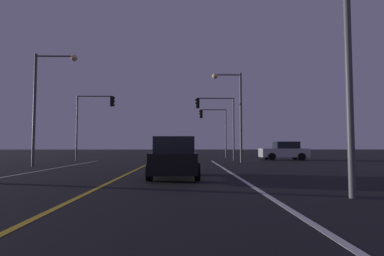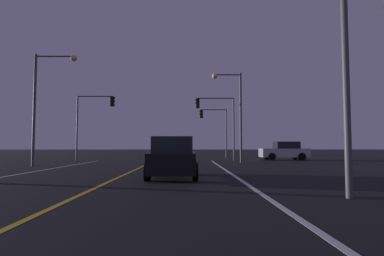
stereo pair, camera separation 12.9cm
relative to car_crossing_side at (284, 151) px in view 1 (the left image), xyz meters
name	(u,v)px [view 1 (the left image)]	position (x,y,z in m)	size (l,w,h in m)	color
lane_edge_right	(251,185)	(-6.88, -17.76, -0.82)	(0.16, 32.62, 0.01)	silver
lane_center_divider	(103,186)	(-11.86, -17.76, -0.82)	(0.16, 32.62, 0.01)	gold
car_crossing_side	(284,151)	(0.00, 0.00, 0.00)	(4.30, 2.02, 1.70)	black
car_lead_same_lane	(175,158)	(-9.56, -15.22, 0.00)	(2.02, 4.30, 1.70)	black
traffic_light_near_right	(215,114)	(-6.49, -0.95, 3.39)	(3.55, 0.36, 5.65)	#4C4C51
traffic_light_near_left	(95,112)	(-17.30, -0.95, 3.48)	(3.43, 0.36, 5.81)	#4C4C51
traffic_light_far_right	(213,122)	(-6.25, 4.55, 3.09)	(2.98, 0.36, 5.26)	#4C4C51
street_lamp_right_near	(324,22)	(-5.43, -20.26, 3.77)	(2.49, 0.44, 7.08)	#4C4C51
street_lamp_left_mid	(46,93)	(-18.22, -8.42, 3.93)	(2.78, 0.44, 7.33)	#4C4C51
street_lamp_right_far	(233,104)	(-5.39, -4.43, 3.76)	(2.35, 0.44, 7.08)	#4C4C51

